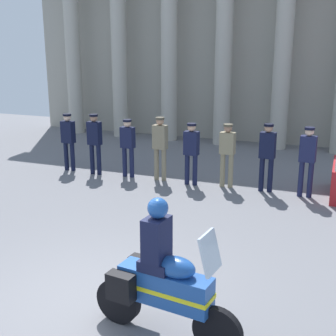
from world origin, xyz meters
The scene contains 11 objects.
ground_plane centered at (0.00, 0.00, 0.00)m, with size 28.41×28.41×0.00m, color slate.
colonnade_backdrop centered at (-0.92, 11.76, 3.93)m, with size 16.14×1.46×7.59m.
officer_in_row_0 centered at (-4.19, 6.07, 1.00)m, with size 0.40×0.25×1.69m.
officer_in_row_1 centered at (-3.26, 5.98, 1.03)m, with size 0.40×0.25×1.74m.
officer_in_row_2 centered at (-2.27, 6.09, 0.97)m, with size 0.40×0.25×1.64m.
officer_in_row_3 centered at (-1.30, 6.09, 1.04)m, with size 0.40×0.25×1.75m.
officer_in_row_4 centered at (-0.39, 6.01, 0.98)m, with size 0.40×0.25×1.66m.
officer_in_row_5 centered at (0.55, 6.14, 0.99)m, with size 0.40×0.25×1.68m.
officer_in_row_6 centered at (1.57, 6.14, 1.03)m, with size 0.40×0.25×1.75m.
officer_in_row_7 centered at (2.55, 6.07, 1.03)m, with size 0.40×0.25×1.74m.
motorcycle_with_rider centered at (1.29, -0.33, 0.79)m, with size 2.09×0.74×1.90m.
Camera 1 is at (3.24, -5.17, 3.73)m, focal length 49.05 mm.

